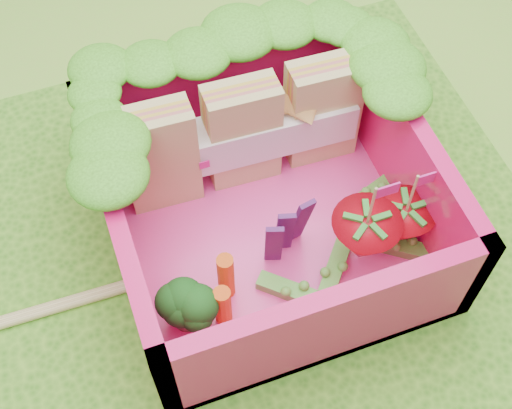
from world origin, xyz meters
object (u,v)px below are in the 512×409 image
Objects in this scene: sandwich_stack at (244,133)px; strawberry_left at (363,240)px; bento_box at (268,198)px; strawberry_right at (402,225)px; broccoli at (185,300)px.

sandwich_stack is 0.68m from strawberry_left.
bento_box is 0.57m from strawberry_right.
bento_box is 2.64× the size of strawberry_right.
sandwich_stack is at bearing 130.28° from strawberry_right.
bento_box is at bearing 138.11° from strawberry_left.
strawberry_left reaches higher than bento_box.
broccoli is at bearing -178.29° from strawberry_left.
strawberry_left is at bearing -41.89° from bento_box.
broccoli is at bearing -126.68° from sandwich_stack.
sandwich_stack reaches higher than broccoli.
broccoli is 0.96m from strawberry_right.
sandwich_stack is 3.31× the size of broccoli.
broccoli is (-0.46, -0.62, -0.10)m from sandwich_stack.
strawberry_left reaches higher than strawberry_right.
broccoli is 0.65× the size of strawberry_right.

